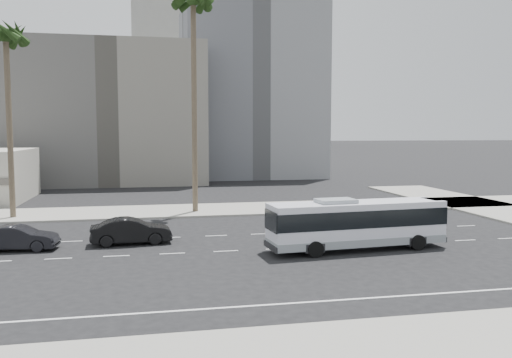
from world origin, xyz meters
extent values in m
plane|color=black|center=(0.00, 0.00, 0.00)|extent=(700.00, 700.00, 0.00)
cube|color=gray|center=(0.00, 15.50, 0.07)|extent=(120.00, 7.00, 0.15)
cube|color=#5E5C58|center=(-12.00, 45.00, 9.00)|extent=(24.00, 18.00, 18.00)
cube|color=slate|center=(8.00, 52.00, 13.00)|extent=(20.00, 20.00, 26.00)
cube|color=#B8B6AA|center=(-2.00, 250.00, 22.00)|extent=(42.00, 42.00, 44.00)
cube|color=#B8B6AA|center=(-2.00, 250.00, 60.00)|extent=(26.00, 26.00, 32.00)
cube|color=#585C64|center=(45.00, 230.00, 35.00)|extent=(26.00, 26.00, 70.00)
cube|color=#585C64|center=(70.00, 260.00, 30.00)|extent=(22.00, 22.00, 60.00)
cube|color=silver|center=(4.41, -1.02, 1.59)|extent=(10.43, 3.12, 2.30)
cube|color=black|center=(4.41, -1.02, 1.90)|extent=(10.49, 3.19, 0.97)
cube|color=gray|center=(4.41, -1.02, 0.58)|extent=(10.45, 3.16, 0.44)
cube|color=gray|center=(3.08, -1.02, 2.83)|extent=(2.24, 1.59, 0.27)
cube|color=#262628|center=(9.28, -1.02, 2.61)|extent=(0.66, 1.63, 0.27)
cylinder|color=black|center=(7.68, -2.15, 0.44)|extent=(0.89, 0.27, 0.89)
cylinder|color=black|center=(7.68, 0.11, 0.44)|extent=(0.89, 0.27, 0.89)
cylinder|color=black|center=(1.39, -2.15, 0.44)|extent=(0.89, 0.27, 0.89)
cylinder|color=black|center=(1.39, 0.11, 0.44)|extent=(0.89, 0.27, 0.89)
imported|color=black|center=(-8.30, 3.10, 0.78)|extent=(1.96, 4.86, 1.57)
imported|color=black|center=(-14.56, 2.59, 0.72)|extent=(1.95, 4.48, 1.43)
cylinder|color=brown|center=(-3.50, 14.52, 8.57)|extent=(0.47, 0.47, 17.15)
cylinder|color=brown|center=(-17.61, 14.27, 6.89)|extent=(0.43, 0.43, 13.78)
camera|label=1|loc=(-7.10, -28.94, 6.73)|focal=36.89mm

